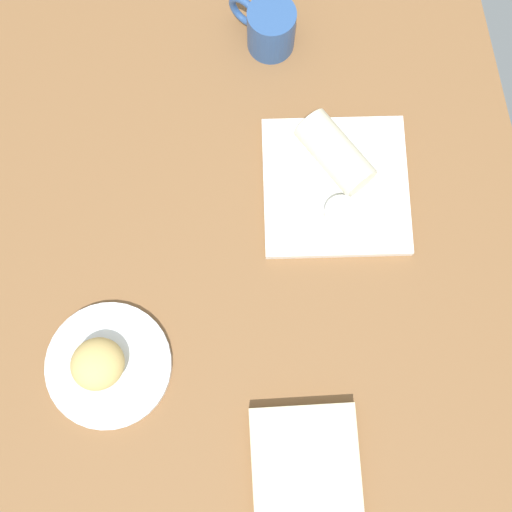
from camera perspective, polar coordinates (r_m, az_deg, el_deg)
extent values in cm
cube|color=brown|center=(105.72, 0.36, -1.97)|extent=(110.00, 90.00, 4.00)
cylinder|color=white|center=(103.70, -12.62, -9.20)|extent=(19.15, 19.15, 1.40)
ellipsoid|color=tan|center=(100.46, -13.55, -9.07)|extent=(10.46, 10.58, 5.65)
cube|color=white|center=(107.59, 6.90, 6.02)|extent=(25.70, 25.70, 1.60)
cylinder|color=silver|center=(104.11, 7.36, 3.67)|extent=(5.36, 5.36, 2.53)
cylinder|color=#D54D28|center=(103.19, 7.43, 3.83)|extent=(4.39, 4.39, 0.40)
cylinder|color=beige|center=(105.42, 6.88, 8.84)|extent=(14.52, 11.92, 6.07)
cube|color=beige|center=(101.20, 4.39, -18.82)|extent=(22.58, 17.34, 2.72)
cylinder|color=#2D518C|center=(114.87, 1.32, 19.03)|extent=(8.02, 8.02, 8.80)
cylinder|color=olive|center=(111.67, 1.37, 20.07)|extent=(6.58, 6.58, 0.40)
torus|color=#2D518C|center=(116.65, -0.97, 20.41)|extent=(5.44, 5.42, 6.48)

